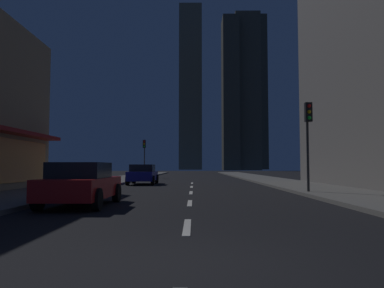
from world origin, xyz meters
name	(u,v)px	position (x,y,z in m)	size (l,w,h in m)	color
ground_plane	(193,180)	(0.00, 32.00, -0.05)	(78.00, 136.00, 0.10)	black
sidewalk_right	(263,179)	(7.00, 32.00, 0.07)	(4.00, 76.00, 0.15)	#605E59
sidewalk_left	(122,179)	(-7.00, 32.00, 0.07)	(4.00, 76.00, 0.15)	#605E59
lane_marking_center	(190,197)	(0.00, 11.00, 0.01)	(0.16, 28.20, 0.01)	silver
skyscraper_distant_tall	(190,87)	(-1.23, 138.46, 32.37)	(8.83, 5.61, 64.73)	#645F4B
skyscraper_distant_mid	(230,94)	(11.95, 114.41, 24.84)	(5.19, 8.42, 49.68)	#423E31
skyscraper_distant_short	(247,91)	(17.74, 116.50, 25.97)	(8.19, 6.60, 51.94)	#444133
skyscraper_distant_slender	(258,92)	(27.38, 150.86, 32.56)	(6.77, 7.72, 65.12)	#3A372C
car_parked_near	(81,184)	(-3.60, 7.40, 0.74)	(1.98, 4.24, 1.45)	#B21919
car_parked_far	(143,174)	(-3.60, 22.26, 0.74)	(1.98, 4.24, 1.45)	navy
fire_hydrant_far_left	(87,182)	(-5.90, 16.14, 0.45)	(0.42, 0.30, 0.65)	#B2B2B2
traffic_light_near_right	(308,126)	(5.50, 12.34, 3.19)	(0.32, 0.48, 4.20)	#2D2D2D
traffic_light_far_left	(144,150)	(-5.50, 37.15, 3.19)	(0.32, 0.48, 4.20)	#2D2D2D
street_lamp_right	(379,33)	(5.38, 5.30, 5.07)	(1.96, 0.56, 6.58)	#38383D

